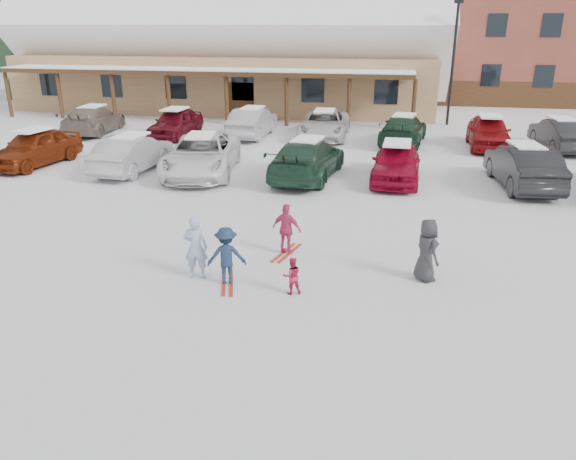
% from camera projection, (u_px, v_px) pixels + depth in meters
% --- Properties ---
extents(ground, '(160.00, 160.00, 0.00)m').
position_uv_depth(ground, '(267.00, 284.00, 13.09)').
color(ground, white).
rests_on(ground, ground).
extents(day_lodge, '(29.12, 12.50, 10.38)m').
position_uv_depth(day_lodge, '(230.00, 49.00, 39.03)').
color(day_lodge, tan).
rests_on(day_lodge, ground).
extents(lamp_post, '(0.50, 0.25, 6.93)m').
position_uv_depth(lamp_post, '(453.00, 56.00, 31.90)').
color(lamp_post, black).
rests_on(lamp_post, ground).
extents(conifer_0, '(4.40, 4.40, 10.20)m').
position_uv_depth(conifer_0, '(25.00, 22.00, 43.31)').
color(conifer_0, black).
rests_on(conifer_0, ground).
extents(conifer_2, '(5.28, 5.28, 12.24)m').
position_uv_depth(conifer_2, '(63.00, 9.00, 54.66)').
color(conifer_2, black).
rests_on(conifer_2, ground).
extents(conifer_3, '(3.96, 3.96, 9.18)m').
position_uv_depth(conifer_3, '(440.00, 29.00, 50.72)').
color(conifer_3, black).
rests_on(conifer_3, ground).
extents(adult_skier, '(0.60, 0.43, 1.54)m').
position_uv_depth(adult_skier, '(196.00, 247.00, 13.17)').
color(adult_skier, '#93A8CB').
rests_on(adult_skier, ground).
extents(toddler_red, '(0.52, 0.47, 0.87)m').
position_uv_depth(toddler_red, '(292.00, 276.00, 12.49)').
color(toddler_red, '#AC1F40').
rests_on(toddler_red, ground).
extents(child_navy, '(1.01, 0.74, 1.39)m').
position_uv_depth(child_navy, '(226.00, 256.00, 12.88)').
color(child_navy, '#172642').
rests_on(child_navy, ground).
extents(skis_child_navy, '(0.58, 1.40, 0.03)m').
position_uv_depth(skis_child_navy, '(228.00, 283.00, 13.12)').
color(skis_child_navy, '#B22919').
rests_on(skis_child_navy, ground).
extents(child_magenta, '(0.86, 0.52, 1.36)m').
position_uv_depth(child_magenta, '(287.00, 229.00, 14.57)').
color(child_magenta, '#C32E63').
rests_on(child_magenta, ground).
extents(skis_child_magenta, '(0.54, 1.41, 0.03)m').
position_uv_depth(skis_child_magenta, '(287.00, 253.00, 14.80)').
color(skis_child_magenta, '#B22919').
rests_on(skis_child_magenta, ground).
extents(bystander_dark, '(0.79, 0.88, 1.51)m').
position_uv_depth(bystander_dark, '(427.00, 250.00, 13.05)').
color(bystander_dark, '#28282B').
rests_on(bystander_dark, ground).
extents(parked_car_0, '(2.39, 4.65, 1.51)m').
position_uv_depth(parked_car_0, '(35.00, 148.00, 23.63)').
color(parked_car_0, maroon).
rests_on(parked_car_0, ground).
extents(parked_car_1, '(1.77, 4.53, 1.47)m').
position_uv_depth(parked_car_1, '(132.00, 153.00, 22.67)').
color(parked_car_1, '#A3A2A7').
rests_on(parked_car_1, ground).
extents(parked_car_2, '(3.45, 5.96, 1.56)m').
position_uv_depth(parked_car_2, '(201.00, 155.00, 22.27)').
color(parked_car_2, white).
rests_on(parked_car_2, ground).
extents(parked_car_3, '(2.65, 5.43, 1.52)m').
position_uv_depth(parked_car_3, '(307.00, 159.00, 21.71)').
color(parked_car_3, '#1D3B2A').
rests_on(parked_car_3, ground).
extents(parked_car_4, '(1.90, 4.42, 1.49)m').
position_uv_depth(parked_car_4, '(396.00, 162.00, 21.26)').
color(parked_car_4, maroon).
rests_on(parked_car_4, ground).
extents(parked_car_5, '(2.19, 4.93, 1.57)m').
position_uv_depth(parked_car_5, '(523.00, 166.00, 20.49)').
color(parked_car_5, black).
rests_on(parked_car_5, ground).
extents(parked_car_7, '(2.55, 5.22, 1.46)m').
position_uv_depth(parked_car_7, '(94.00, 120.00, 30.48)').
color(parked_car_7, '#78685C').
rests_on(parked_car_7, ground).
extents(parked_car_8, '(1.92, 4.43, 1.49)m').
position_uv_depth(parked_car_8, '(176.00, 123.00, 29.42)').
color(parked_car_8, '#590A16').
rests_on(parked_car_8, ground).
extents(parked_car_9, '(1.76, 4.67, 1.52)m').
position_uv_depth(parked_car_9, '(252.00, 122.00, 29.50)').
color(parked_car_9, '#9F9FA3').
rests_on(parked_car_9, ground).
extents(parked_car_10, '(2.55, 5.25, 1.44)m').
position_uv_depth(parked_car_10, '(324.00, 124.00, 29.20)').
color(parked_car_10, silver).
rests_on(parked_car_10, ground).
extents(parked_car_11, '(2.58, 5.09, 1.42)m').
position_uv_depth(parked_car_11, '(403.00, 130.00, 27.84)').
color(parked_car_11, '#163423').
rests_on(parked_car_11, ground).
extents(parked_car_12, '(1.94, 4.59, 1.55)m').
position_uv_depth(parked_car_12, '(489.00, 132.00, 26.83)').
color(parked_car_12, maroon).
rests_on(parked_car_12, ground).
extents(parked_car_13, '(2.07, 4.64, 1.48)m').
position_uv_depth(parked_car_13, '(560.00, 134.00, 26.50)').
color(parked_car_13, black).
rests_on(parked_car_13, ground).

